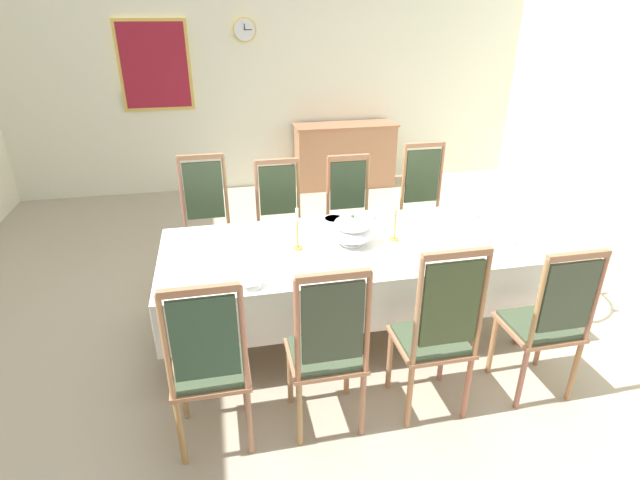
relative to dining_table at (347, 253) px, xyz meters
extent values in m
cube|color=#AEA58E|center=(0.00, 0.17, -0.70)|extent=(7.12, 7.18, 0.04)
cube|color=silver|center=(0.00, 3.80, 1.06)|extent=(7.12, 0.08, 3.48)
cylinder|color=#AC784F|center=(-1.27, -0.48, -0.32)|extent=(0.07, 0.07, 0.72)
cylinder|color=#A27455|center=(1.27, -0.48, -0.32)|extent=(0.07, 0.07, 0.72)
cylinder|color=#9E6E4D|center=(-1.27, 0.48, -0.32)|extent=(0.07, 0.07, 0.72)
cylinder|color=#AF7153|center=(1.27, 0.48, -0.32)|extent=(0.07, 0.07, 0.72)
cube|color=#A6744D|center=(0.00, 0.00, 0.00)|extent=(2.62, 1.04, 0.08)
cube|color=#A57050|center=(0.00, 0.00, 0.05)|extent=(2.74, 1.16, 0.03)
cube|color=white|center=(0.00, 0.00, 0.07)|extent=(2.76, 1.18, 0.00)
cube|color=white|center=(0.00, -0.58, -0.13)|extent=(2.76, 0.00, 0.39)
cube|color=white|center=(0.00, 0.58, -0.13)|extent=(2.76, 0.00, 0.39)
cube|color=white|center=(-1.37, 0.00, -0.13)|extent=(0.00, 1.18, 0.39)
cube|color=white|center=(1.37, 0.00, -0.13)|extent=(0.00, 1.18, 0.39)
cylinder|color=#9C794B|center=(-1.23, -0.74, -0.45)|extent=(0.04, 0.04, 0.47)
cylinder|color=#A86855|center=(-0.85, -0.74, -0.45)|extent=(0.04, 0.04, 0.47)
cylinder|color=#A57846|center=(-1.23, -1.10, -0.45)|extent=(0.04, 0.04, 0.47)
cylinder|color=#A07156|center=(-0.85, -1.10, -0.45)|extent=(0.04, 0.04, 0.47)
cube|color=#A57050|center=(-1.04, -0.92, -0.20)|extent=(0.44, 0.42, 0.03)
cube|color=#3D4C35|center=(-1.04, -0.92, -0.18)|extent=(0.40, 0.38, 0.02)
cylinder|color=#AD774E|center=(-1.24, -1.11, 0.13)|extent=(0.03, 0.03, 0.64)
cylinder|color=#AD7258|center=(-0.85, -1.11, 0.13)|extent=(0.03, 0.03, 0.64)
cube|color=#37503B|center=(-1.04, -1.11, 0.16)|extent=(0.34, 0.02, 0.48)
cube|color=#A57050|center=(-1.04, -1.11, 0.45)|extent=(0.40, 0.04, 0.04)
cylinder|color=#AC6753|center=(-0.85, 0.74, -0.45)|extent=(0.04, 0.04, 0.47)
cylinder|color=#A0694E|center=(-1.23, 0.74, -0.45)|extent=(0.04, 0.04, 0.47)
cylinder|color=#A27058|center=(-0.85, 1.10, -0.45)|extent=(0.04, 0.04, 0.47)
cylinder|color=#AA7656|center=(-1.23, 1.10, -0.45)|extent=(0.04, 0.04, 0.47)
cube|color=#A57050|center=(-1.04, 0.92, -0.20)|extent=(0.44, 0.42, 0.03)
cube|color=#3D4C35|center=(-1.04, 0.92, -0.18)|extent=(0.40, 0.38, 0.02)
cylinder|color=#A17752|center=(-0.85, 1.11, 0.16)|extent=(0.03, 0.03, 0.70)
cylinder|color=#A76C59|center=(-1.24, 1.11, 0.16)|extent=(0.03, 0.03, 0.70)
cube|color=#3F533B|center=(-1.04, 1.11, 0.20)|extent=(0.34, 0.02, 0.53)
cube|color=#A57050|center=(-1.04, 1.11, 0.51)|extent=(0.40, 0.04, 0.04)
cylinder|color=#9C714A|center=(-0.56, -0.74, -0.45)|extent=(0.04, 0.04, 0.47)
cylinder|color=#9E7148|center=(-0.18, -0.74, -0.45)|extent=(0.04, 0.04, 0.47)
cylinder|color=#A27A4F|center=(-0.56, -1.10, -0.45)|extent=(0.04, 0.04, 0.47)
cylinder|color=#A36E54|center=(-0.18, -1.10, -0.45)|extent=(0.04, 0.04, 0.47)
cube|color=#A57050|center=(-0.37, -0.92, -0.20)|extent=(0.44, 0.42, 0.03)
cube|color=#3D4C35|center=(-0.37, -0.92, -0.18)|extent=(0.40, 0.38, 0.02)
cylinder|color=#AC6A4E|center=(-0.57, -1.11, 0.13)|extent=(0.03, 0.03, 0.64)
cylinder|color=#AE6B4B|center=(-0.18, -1.11, 0.13)|extent=(0.03, 0.03, 0.64)
cube|color=#3E4937|center=(-0.37, -1.11, 0.16)|extent=(0.34, 0.02, 0.49)
cube|color=#A57050|center=(-0.37, -1.11, 0.45)|extent=(0.40, 0.04, 0.04)
cylinder|color=#A46A46|center=(-0.18, 0.74, -0.45)|extent=(0.04, 0.04, 0.47)
cylinder|color=#A5744E|center=(-0.56, 0.74, -0.45)|extent=(0.04, 0.04, 0.47)
cylinder|color=#A77151|center=(-0.18, 1.10, -0.45)|extent=(0.04, 0.04, 0.47)
cylinder|color=#A56754|center=(-0.56, 1.10, -0.45)|extent=(0.04, 0.04, 0.47)
cube|color=#A57050|center=(-0.37, 0.92, -0.20)|extent=(0.44, 0.42, 0.03)
cube|color=#3D4C35|center=(-0.37, 0.92, -0.18)|extent=(0.40, 0.38, 0.02)
cylinder|color=#A2784C|center=(-0.18, 1.11, 0.12)|extent=(0.03, 0.03, 0.62)
cylinder|color=#AB7257|center=(-0.57, 1.11, 0.12)|extent=(0.03, 0.03, 0.62)
cube|color=#3C5035|center=(-0.37, 1.11, 0.15)|extent=(0.34, 0.02, 0.47)
cube|color=#A57050|center=(-0.37, 1.11, 0.43)|extent=(0.40, 0.04, 0.04)
cylinder|color=#A4734E|center=(0.11, -0.74, -0.45)|extent=(0.04, 0.04, 0.47)
cylinder|color=#A2665A|center=(0.49, -0.74, -0.45)|extent=(0.04, 0.04, 0.47)
cylinder|color=#AC764F|center=(0.11, -1.10, -0.45)|extent=(0.04, 0.04, 0.47)
cylinder|color=#AA674E|center=(0.49, -1.10, -0.45)|extent=(0.04, 0.04, 0.47)
cube|color=#A57050|center=(0.30, -0.92, -0.20)|extent=(0.44, 0.42, 0.03)
cube|color=#3D4C35|center=(0.30, -0.92, -0.18)|extent=(0.40, 0.38, 0.02)
cylinder|color=#A97A56|center=(0.11, -1.11, 0.16)|extent=(0.03, 0.03, 0.69)
cylinder|color=#A16F47|center=(0.50, -1.11, 0.16)|extent=(0.03, 0.03, 0.69)
cube|color=#414F30|center=(0.30, -1.11, 0.19)|extent=(0.34, 0.02, 0.53)
cube|color=#A57050|center=(0.30, -1.11, 0.51)|extent=(0.40, 0.04, 0.04)
cylinder|color=#A87059|center=(0.49, 0.74, -0.45)|extent=(0.04, 0.04, 0.47)
cylinder|color=#A1785A|center=(0.11, 0.74, -0.45)|extent=(0.04, 0.04, 0.47)
cylinder|color=#9C785A|center=(0.49, 1.10, -0.45)|extent=(0.04, 0.04, 0.47)
cylinder|color=#9F665A|center=(0.11, 1.10, -0.45)|extent=(0.04, 0.04, 0.47)
cube|color=#A57050|center=(0.30, 0.92, -0.20)|extent=(0.44, 0.42, 0.03)
cube|color=#3D4C35|center=(0.30, 0.92, -0.18)|extent=(0.40, 0.38, 0.02)
cylinder|color=#AC7B53|center=(0.50, 1.11, 0.12)|extent=(0.03, 0.03, 0.62)
cylinder|color=#AB674B|center=(0.11, 1.11, 0.12)|extent=(0.03, 0.03, 0.62)
cube|color=#364933|center=(0.30, 1.11, 0.15)|extent=(0.34, 0.02, 0.47)
cube|color=#A57050|center=(0.30, 1.11, 0.43)|extent=(0.40, 0.04, 0.04)
cylinder|color=#AF794D|center=(0.87, -0.74, -0.45)|extent=(0.04, 0.04, 0.47)
cylinder|color=#A06D50|center=(1.25, -0.74, -0.45)|extent=(0.04, 0.04, 0.47)
cylinder|color=#A16756|center=(0.87, -1.10, -0.45)|extent=(0.04, 0.04, 0.47)
cylinder|color=#A4754B|center=(1.25, -1.10, -0.45)|extent=(0.04, 0.04, 0.47)
cube|color=#A57050|center=(1.06, -0.92, -0.20)|extent=(0.44, 0.42, 0.03)
cube|color=#3D4C35|center=(1.06, -0.92, -0.18)|extent=(0.40, 0.38, 0.02)
cylinder|color=#A37A4C|center=(0.86, -1.11, 0.11)|extent=(0.03, 0.03, 0.61)
cylinder|color=#AC6C56|center=(1.25, -1.11, 0.11)|extent=(0.03, 0.03, 0.61)
cube|color=#434D3B|center=(1.06, -1.11, 0.14)|extent=(0.34, 0.02, 0.46)
cube|color=#A57050|center=(1.06, -1.11, 0.42)|extent=(0.40, 0.04, 0.04)
cylinder|color=#A07548|center=(1.25, 0.74, -0.45)|extent=(0.04, 0.04, 0.47)
cylinder|color=#A27055|center=(0.87, 0.74, -0.45)|extent=(0.04, 0.04, 0.47)
cylinder|color=#A37256|center=(1.25, 1.10, -0.45)|extent=(0.04, 0.04, 0.47)
cylinder|color=#AA6C53|center=(0.87, 1.10, -0.45)|extent=(0.04, 0.04, 0.47)
cube|color=#A57050|center=(1.06, 0.92, -0.20)|extent=(0.44, 0.42, 0.03)
cube|color=#3D4C35|center=(1.06, 0.92, -0.18)|extent=(0.40, 0.38, 0.02)
cylinder|color=#A46C4D|center=(1.25, 1.11, 0.16)|extent=(0.03, 0.03, 0.69)
cylinder|color=#AB7747|center=(0.86, 1.11, 0.16)|extent=(0.03, 0.03, 0.69)
cube|color=#3D5036|center=(1.06, 1.11, 0.19)|extent=(0.34, 0.02, 0.53)
cube|color=#A57050|center=(1.06, 1.11, 0.51)|extent=(0.40, 0.04, 0.04)
cylinder|color=silver|center=(0.04, 0.00, 0.08)|extent=(0.17, 0.17, 0.02)
ellipsoid|color=silver|center=(0.04, 0.00, 0.16)|extent=(0.31, 0.31, 0.14)
ellipsoid|color=silver|center=(0.04, 0.00, 0.24)|extent=(0.28, 0.28, 0.11)
sphere|color=#426C4D|center=(0.04, 0.00, 0.30)|extent=(0.03, 0.03, 0.03)
cylinder|color=gold|center=(-0.38, 0.00, 0.08)|extent=(0.07, 0.07, 0.02)
cylinder|color=gold|center=(-0.38, 0.00, 0.18)|extent=(0.02, 0.02, 0.19)
cone|color=gold|center=(-0.38, 0.00, 0.28)|extent=(0.04, 0.04, 0.02)
cylinder|color=silver|center=(-0.38, 0.00, 0.34)|extent=(0.02, 0.02, 0.10)
cylinder|color=gold|center=(0.38, 0.00, 0.08)|extent=(0.07, 0.07, 0.02)
cylinder|color=gold|center=(0.38, 0.00, 0.20)|extent=(0.02, 0.02, 0.22)
cone|color=gold|center=(0.38, 0.00, 0.31)|extent=(0.04, 0.04, 0.02)
cylinder|color=silver|center=(0.38, 0.00, 0.37)|extent=(0.02, 0.02, 0.10)
cylinder|color=silver|center=(0.01, 0.43, 0.09)|extent=(0.19, 0.19, 0.04)
cylinder|color=silver|center=(0.01, 0.43, 0.10)|extent=(0.15, 0.15, 0.03)
torus|color=#426C4D|center=(0.01, 0.43, 0.11)|extent=(0.18, 0.18, 0.01)
cylinder|color=silver|center=(-0.77, -0.47, 0.09)|extent=(0.18, 0.18, 0.04)
cylinder|color=silver|center=(-0.77, -0.47, 0.10)|extent=(0.14, 0.14, 0.03)
torus|color=#426C4D|center=(-0.77, -0.47, 0.11)|extent=(0.17, 0.17, 0.01)
cylinder|color=silver|center=(-0.08, -0.45, 0.09)|extent=(0.16, 0.16, 0.03)
cylinder|color=silver|center=(-0.08, -0.45, 0.09)|extent=(0.13, 0.13, 0.02)
torus|color=#426C4D|center=(-0.08, -0.45, 0.10)|extent=(0.15, 0.15, 0.01)
cylinder|color=silver|center=(0.29, 0.48, 0.09)|extent=(0.16, 0.16, 0.04)
cylinder|color=silver|center=(0.29, 0.48, 0.10)|extent=(0.13, 0.13, 0.03)
torus|color=#426C4D|center=(0.29, 0.48, 0.11)|extent=(0.16, 0.16, 0.01)
cube|color=gold|center=(0.13, 0.40, 0.08)|extent=(0.02, 0.14, 0.00)
ellipsoid|color=gold|center=(0.13, 0.48, 0.08)|extent=(0.03, 0.05, 0.01)
cube|color=gold|center=(-0.90, -0.50, 0.08)|extent=(0.04, 0.14, 0.00)
ellipsoid|color=gold|center=(-0.88, -0.42, 0.08)|extent=(0.03, 0.05, 0.01)
cube|color=#A57050|center=(0.90, 3.48, -0.24)|extent=(1.40, 0.44, 0.88)
cube|color=#A66A4B|center=(0.90, 3.48, 0.21)|extent=(1.44, 0.48, 0.02)
cube|color=#9F7557|center=(1.25, 3.71, -0.24)|extent=(0.59, 0.01, 0.70)
cube|color=#A77455|center=(0.55, 3.71, -0.24)|extent=(0.59, 0.01, 0.70)
cylinder|color=#D1B251|center=(-0.41, 3.73, 1.44)|extent=(0.30, 0.05, 0.30)
cylinder|color=silver|center=(-0.41, 3.71, 1.44)|extent=(0.27, 0.01, 0.27)
cube|color=black|center=(-0.41, 3.70, 1.48)|extent=(0.01, 0.00, 0.08)
cube|color=black|center=(-0.37, 3.70, 1.44)|extent=(0.11, 0.00, 0.01)
cube|color=#D1B251|center=(-1.58, 3.74, 1.02)|extent=(0.90, 0.04, 1.12)
cube|color=maroon|center=(-1.58, 3.72, 1.02)|extent=(0.82, 0.01, 1.04)
camera|label=1|loc=(-0.90, -3.27, 1.69)|focal=27.90mm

